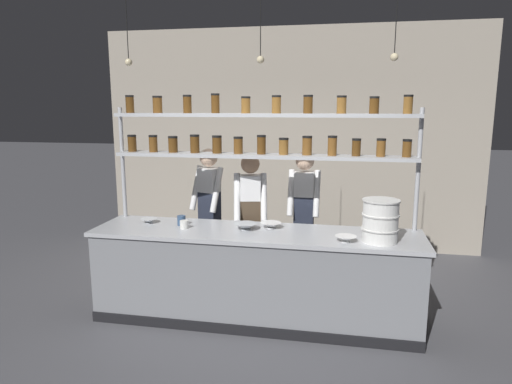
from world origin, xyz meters
TOP-DOWN VIEW (x-y plane):
  - ground_plane at (0.00, 0.00)m, footprint 40.00×40.00m
  - back_wall at (0.00, 2.60)m, footprint 5.64×0.12m
  - prep_counter at (0.00, -0.00)m, footprint 3.24×0.76m
  - spice_shelf_unit at (-0.01, 0.33)m, footprint 3.12×0.28m
  - chef_left at (-0.72, 0.82)m, footprint 0.42×0.35m
  - chef_center at (-0.16, 0.55)m, footprint 0.40×0.33m
  - chef_right at (0.40, 0.82)m, footprint 0.36×0.29m
  - container_stack at (1.17, -0.13)m, footprint 0.33×0.33m
  - prep_bowl_near_left at (0.13, 0.15)m, footprint 0.21×0.21m
  - prep_bowl_center_front at (-1.16, 0.10)m, footprint 0.17×0.17m
  - prep_bowl_center_back at (-0.10, 0.04)m, footprint 0.23×0.23m
  - prep_bowl_near_right at (0.87, -0.19)m, footprint 0.20×0.20m
  - serving_cup_front at (-0.72, -0.04)m, footprint 0.08×0.08m
  - serving_cup_by_board at (-0.79, 0.08)m, footprint 0.09×0.09m
  - pendant_light_row at (0.01, 0.00)m, footprint 2.55×0.07m

SIDE VIEW (x-z plane):
  - ground_plane at x=0.00m, z-range 0.00..0.00m
  - prep_counter at x=0.00m, z-range 0.00..0.92m
  - chef_center at x=-0.16m, z-range 0.12..1.73m
  - chef_right at x=0.40m, z-range 0.12..1.75m
  - prep_bowl_center_front at x=-1.16m, z-range 0.92..0.97m
  - chef_left at x=-0.72m, z-range 0.12..1.77m
  - prep_bowl_near_right at x=0.87m, z-range 0.92..0.97m
  - prep_bowl_near_left at x=0.13m, z-range 0.92..0.98m
  - prep_bowl_center_back at x=-0.10m, z-range 0.92..0.98m
  - serving_cup_front at x=-0.72m, z-range 0.92..1.00m
  - serving_cup_by_board at x=-0.79m, z-range 0.92..1.02m
  - container_stack at x=1.17m, z-range 0.92..1.31m
  - back_wall at x=0.00m, z-range 0.00..3.26m
  - spice_shelf_unit at x=-0.01m, z-range 0.67..2.93m
  - pendant_light_row at x=0.01m, z-range 2.23..2.93m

